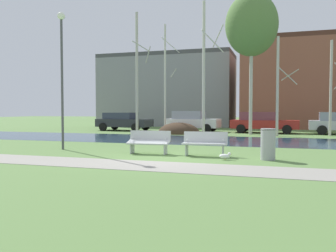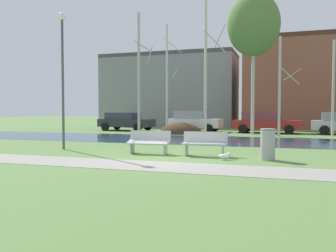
{
  "view_description": "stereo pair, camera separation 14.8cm",
  "coord_description": "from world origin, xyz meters",
  "px_view_note": "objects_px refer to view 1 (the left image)",
  "views": [
    {
      "loc": [
        3.51,
        -11.4,
        1.65
      ],
      "look_at": [
        -0.4,
        1.25,
        1.05
      ],
      "focal_mm": 37.52,
      "sensor_mm": 36.0,
      "label": 1
    },
    {
      "loc": [
        3.65,
        -11.36,
        1.65
      ],
      "look_at": [
        -0.4,
        1.25,
        1.05
      ],
      "focal_mm": 37.52,
      "sensor_mm": 36.0,
      "label": 2
    }
  ],
  "objects_px": {
    "streetlamp": "(62,59)",
    "parked_sedan_second_white": "(192,121)",
    "seagull": "(225,156)",
    "trash_bin": "(268,144)",
    "parked_van_nearest_dark": "(123,121)",
    "parked_hatch_third_red": "(263,122)",
    "bench_right": "(205,143)",
    "bench_left": "(149,141)"
  },
  "relations": [
    {
      "from": "trash_bin",
      "to": "seagull",
      "type": "bearing_deg",
      "value": -162.06
    },
    {
      "from": "bench_left",
      "to": "seagull",
      "type": "bearing_deg",
      "value": -14.86
    },
    {
      "from": "trash_bin",
      "to": "parked_sedan_second_white",
      "type": "height_order",
      "value": "parked_sedan_second_white"
    },
    {
      "from": "bench_left",
      "to": "seagull",
      "type": "distance_m",
      "value": 3.11
    },
    {
      "from": "streetlamp",
      "to": "seagull",
      "type": "bearing_deg",
      "value": -9.09
    },
    {
      "from": "bench_left",
      "to": "parked_hatch_third_red",
      "type": "distance_m",
      "value": 14.48
    },
    {
      "from": "bench_left",
      "to": "parked_hatch_third_red",
      "type": "relative_size",
      "value": 0.34
    },
    {
      "from": "bench_right",
      "to": "parked_van_nearest_dark",
      "type": "relative_size",
      "value": 0.37
    },
    {
      "from": "streetlamp",
      "to": "parked_sedan_second_white",
      "type": "relative_size",
      "value": 1.38
    },
    {
      "from": "bench_left",
      "to": "bench_right",
      "type": "height_order",
      "value": "same"
    },
    {
      "from": "streetlamp",
      "to": "bench_left",
      "type": "bearing_deg",
      "value": -4.62
    },
    {
      "from": "trash_bin",
      "to": "parked_sedan_second_white",
      "type": "xyz_separation_m",
      "value": [
        -5.96,
        14.25,
        0.28
      ]
    },
    {
      "from": "trash_bin",
      "to": "seagull",
      "type": "relative_size",
      "value": 2.43
    },
    {
      "from": "seagull",
      "to": "streetlamp",
      "type": "relative_size",
      "value": 0.08
    },
    {
      "from": "seagull",
      "to": "parked_hatch_third_red",
      "type": "bearing_deg",
      "value": 87.34
    },
    {
      "from": "trash_bin",
      "to": "parked_sedan_second_white",
      "type": "distance_m",
      "value": 15.45
    },
    {
      "from": "streetlamp",
      "to": "parked_van_nearest_dark",
      "type": "height_order",
      "value": "streetlamp"
    },
    {
      "from": "seagull",
      "to": "bench_left",
      "type": "bearing_deg",
      "value": 165.14
    },
    {
      "from": "bench_right",
      "to": "seagull",
      "type": "height_order",
      "value": "bench_right"
    },
    {
      "from": "bench_right",
      "to": "trash_bin",
      "type": "relative_size",
      "value": 1.57
    },
    {
      "from": "bench_right",
      "to": "parked_sedan_second_white",
      "type": "xyz_separation_m",
      "value": [
        -3.77,
        13.9,
        0.35
      ]
    },
    {
      "from": "parked_van_nearest_dark",
      "to": "seagull",
      "type": "bearing_deg",
      "value": -54.65
    },
    {
      "from": "parked_sedan_second_white",
      "to": "bench_left",
      "type": "bearing_deg",
      "value": -83.34
    },
    {
      "from": "bench_right",
      "to": "parked_sedan_second_white",
      "type": "distance_m",
      "value": 14.4
    },
    {
      "from": "parked_van_nearest_dark",
      "to": "parked_hatch_third_red",
      "type": "relative_size",
      "value": 0.92
    },
    {
      "from": "bench_right",
      "to": "parked_hatch_third_red",
      "type": "distance_m",
      "value": 14.09
    },
    {
      "from": "bench_left",
      "to": "streetlamp",
      "type": "xyz_separation_m",
      "value": [
        -3.97,
        0.32,
        3.31
      ]
    },
    {
      "from": "streetlamp",
      "to": "parked_van_nearest_dark",
      "type": "distance_m",
      "value": 14.0
    },
    {
      "from": "bench_left",
      "to": "streetlamp",
      "type": "relative_size",
      "value": 0.29
    },
    {
      "from": "bench_left",
      "to": "bench_right",
      "type": "distance_m",
      "value": 2.15
    },
    {
      "from": "parked_sedan_second_white",
      "to": "parked_hatch_third_red",
      "type": "distance_m",
      "value": 5.3
    },
    {
      "from": "parked_van_nearest_dark",
      "to": "parked_hatch_third_red",
      "type": "xyz_separation_m",
      "value": [
        10.9,
        0.4,
        0.02
      ]
    },
    {
      "from": "bench_right",
      "to": "parked_hatch_third_red",
      "type": "bearing_deg",
      "value": 83.77
    },
    {
      "from": "seagull",
      "to": "streetlamp",
      "type": "xyz_separation_m",
      "value": [
        -6.96,
        1.11,
        3.65
      ]
    },
    {
      "from": "trash_bin",
      "to": "parked_sedan_second_white",
      "type": "relative_size",
      "value": 0.25
    },
    {
      "from": "parked_van_nearest_dark",
      "to": "parked_hatch_third_red",
      "type": "distance_m",
      "value": 10.91
    },
    {
      "from": "trash_bin",
      "to": "bench_left",
      "type": "bearing_deg",
      "value": 175.32
    },
    {
      "from": "parked_van_nearest_dark",
      "to": "bench_right",
      "type": "bearing_deg",
      "value": -55.44
    },
    {
      "from": "trash_bin",
      "to": "streetlamp",
      "type": "distance_m",
      "value": 8.95
    },
    {
      "from": "bench_right",
      "to": "seagull",
      "type": "distance_m",
      "value": 1.21
    },
    {
      "from": "trash_bin",
      "to": "seagull",
      "type": "height_order",
      "value": "trash_bin"
    },
    {
      "from": "seagull",
      "to": "parked_hatch_third_red",
      "type": "xyz_separation_m",
      "value": [
        0.69,
        14.8,
        0.66
      ]
    }
  ]
}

